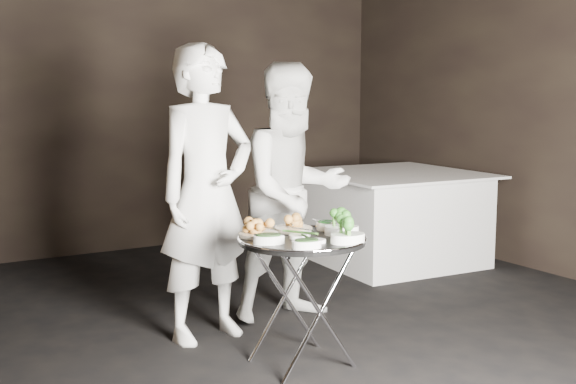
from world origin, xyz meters
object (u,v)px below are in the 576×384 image
tray_stand (302,295)px  waiter_right (294,193)px  dining_table (393,217)px  waiter_left (207,194)px  serving_tray (302,239)px

tray_stand → waiter_right: bearing=61.9°
tray_stand → dining_table: 2.58m
waiter_left → serving_tray: bearing=-78.9°
tray_stand → serving_tray: serving_tray is taller
tray_stand → waiter_left: 0.88m
serving_tray → dining_table: (1.97, 1.67, -0.31)m
serving_tray → waiter_left: size_ratio=0.39×
waiter_left → dining_table: waiter_left is taller
waiter_left → waiter_right: waiter_left is taller
tray_stand → waiter_right: size_ratio=0.41×
serving_tray → dining_table: dining_table is taller
waiter_right → serving_tray: bearing=-116.7°
waiter_left → waiter_right: 0.66m
tray_stand → waiter_left: bearing=110.9°
tray_stand → dining_table: size_ratio=0.50×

